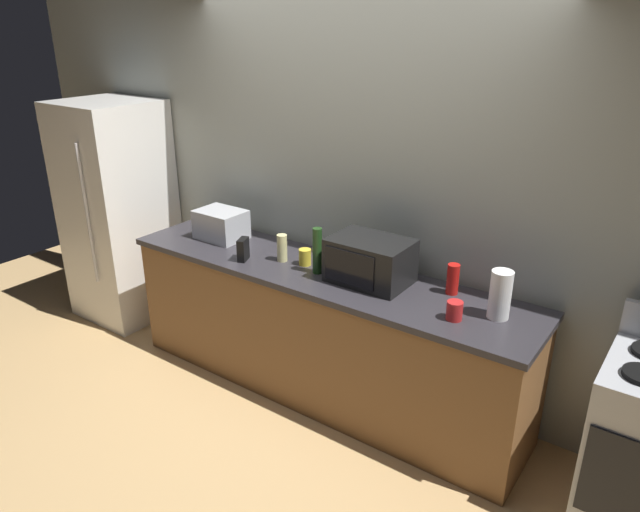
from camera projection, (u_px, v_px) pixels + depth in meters
The scene contains 13 objects.
ground_plane at pixel (284, 419), 3.76m from camera, with size 8.00×8.00×0.00m, color tan.
back_wall at pixel (356, 188), 3.85m from camera, with size 6.40×0.10×2.70m, color #9EA399.
counter_run at pixel (320, 332), 3.89m from camera, with size 2.84×0.64×0.90m.
refrigerator at pixel (118, 212), 4.82m from camera, with size 0.72×0.73×1.80m.
microwave at pixel (370, 261), 3.52m from camera, with size 0.48×0.35×0.27m.
toaster_oven at pixel (221, 224), 4.22m from camera, with size 0.34×0.26×0.21m, color #B7BABF.
paper_towel_roll at pixel (500, 295), 3.09m from camera, with size 0.12×0.12×0.27m, color white.
cordless_phone at pixel (243, 249), 3.85m from camera, with size 0.05×0.11×0.15m, color black.
bottle_hot_sauce at pixel (453, 279), 3.37m from camera, with size 0.07×0.07×0.18m, color red.
bottle_wine at pixel (317, 251), 3.63m from camera, with size 0.06×0.06×0.30m, color #1E3F19.
bottle_vinegar at pixel (282, 248), 3.83m from camera, with size 0.07×0.07×0.18m, color beige.
mug_red at pixel (454, 311), 3.10m from camera, with size 0.09×0.09×0.10m, color red.
mug_yellow at pixel (305, 257), 3.78m from camera, with size 0.08×0.08×0.11m, color yellow.
Camera 1 is at (1.98, -2.36, 2.40)m, focal length 32.77 mm.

